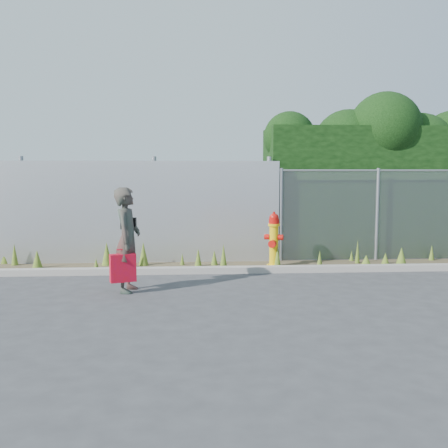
% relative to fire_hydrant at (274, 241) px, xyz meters
% --- Properties ---
extents(ground, '(80.00, 80.00, 0.00)m').
position_rel_fire_hydrant_xyz_m(ground, '(-0.79, -2.32, -0.56)').
color(ground, '#373739').
rests_on(ground, ground).
extents(curb, '(16.00, 0.22, 0.12)m').
position_rel_fire_hydrant_xyz_m(curb, '(-0.79, -0.52, -0.50)').
color(curb, gray).
rests_on(curb, ground).
extents(weed_strip, '(16.00, 1.34, 0.54)m').
position_rel_fire_hydrant_xyz_m(weed_strip, '(-0.90, 0.16, -0.43)').
color(weed_strip, '#463B28').
rests_on(weed_strip, ground).
extents(corrugated_fence, '(8.50, 0.21, 2.30)m').
position_rel_fire_hydrant_xyz_m(corrugated_fence, '(-4.03, 0.69, 0.54)').
color(corrugated_fence, '#A9AAB0').
rests_on(corrugated_fence, ground).
extents(chainlink_fence, '(6.50, 0.07, 2.05)m').
position_rel_fire_hydrant_xyz_m(chainlink_fence, '(3.46, 0.68, 0.47)').
color(chainlink_fence, gray).
rests_on(chainlink_fence, ground).
extents(hedge, '(7.42, 2.09, 3.83)m').
position_rel_fire_hydrant_xyz_m(hedge, '(3.62, 1.71, 1.44)').
color(hedge, black).
rests_on(hedge, ground).
extents(fire_hydrant, '(0.39, 0.35, 1.15)m').
position_rel_fire_hydrant_xyz_m(fire_hydrant, '(0.00, 0.00, 0.00)').
color(fire_hydrant, '#DEB20B').
rests_on(fire_hydrant, ground).
extents(woman, '(0.48, 0.67, 1.71)m').
position_rel_fire_hydrant_xyz_m(woman, '(-2.73, -1.94, 0.30)').
color(woman, '#0D5645').
rests_on(woman, ground).
extents(red_tote_bag, '(0.41, 0.15, 0.53)m').
position_rel_fire_hydrant_xyz_m(red_tote_bag, '(-2.79, -2.14, -0.13)').
color(red_tote_bag, '#AB092D').
extents(black_shoulder_bag, '(0.25, 0.11, 0.19)m').
position_rel_fire_hydrant_xyz_m(black_shoulder_bag, '(-2.73, -1.74, 0.55)').
color(black_shoulder_bag, black).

